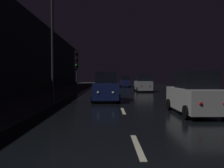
% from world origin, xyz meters
% --- Properties ---
extents(ground, '(25.36, 84.00, 0.02)m').
position_xyz_m(ground, '(0.00, 24.50, -0.01)').
color(ground, black).
extents(sidewalk_left, '(4.40, 84.00, 0.15)m').
position_xyz_m(sidewalk_left, '(-6.48, 24.50, 0.07)').
color(sidewalk_left, '#28282B').
rests_on(sidewalk_left, ground).
extents(building_facade_left, '(0.80, 63.00, 8.34)m').
position_xyz_m(building_facade_left, '(-9.08, 21.00, 4.17)').
color(building_facade_left, black).
rests_on(building_facade_left, ground).
extents(lane_centerline, '(0.16, 19.62, 0.01)m').
position_xyz_m(lane_centerline, '(0.00, 12.59, 0.01)').
color(lane_centerline, beige).
rests_on(lane_centerline, ground).
extents(traffic_light_far_left, '(0.33, 0.47, 4.57)m').
position_xyz_m(traffic_light_far_left, '(-4.18, 21.46, 3.29)').
color(traffic_light_far_left, '#38383A').
rests_on(traffic_light_far_left, ground).
extents(streetlamp_overhead, '(1.70, 0.44, 8.55)m').
position_xyz_m(streetlamp_overhead, '(-3.97, 12.00, 5.53)').
color(streetlamp_overhead, '#2D2D30').
rests_on(streetlamp_overhead, ground).
extents(car_approaching_headlights, '(1.97, 4.27, 2.15)m').
position_xyz_m(car_approaching_headlights, '(-0.97, 14.24, 0.98)').
color(car_approaching_headlights, '#141E51').
rests_on(car_approaching_headlights, ground).
extents(car_distant_taillights, '(1.80, 3.90, 1.96)m').
position_xyz_m(car_distant_taillights, '(2.06, 37.39, 0.90)').
color(car_distant_taillights, '#141E51').
rests_on(car_distant_taillights, ground).
extents(car_parked_right_near, '(1.88, 4.08, 2.05)m').
position_xyz_m(car_parked_right_near, '(3.38, 8.09, 0.94)').
color(car_parked_right_near, silver).
rests_on(car_parked_right_near, ground).
extents(car_parked_right_far, '(1.90, 4.12, 2.07)m').
position_xyz_m(car_parked_right_far, '(3.38, 24.93, 0.95)').
color(car_parked_right_far, '#A5A8AD').
rests_on(car_parked_right_far, ground).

